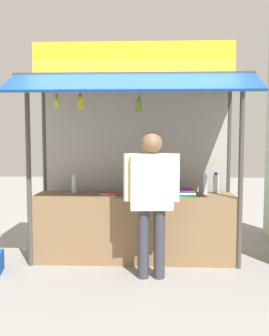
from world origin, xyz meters
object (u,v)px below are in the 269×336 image
Objects in this scene: water_bottle_mid_left at (205,184)px; water_bottle_back_right at (145,184)px; water_bottle_far_right at (168,184)px; banana_bunch_inner_right at (56,102)px; water_bottle_mid_right at (74,185)px; magazine_stack_front_right at (108,193)px; water_bottle_left at (136,185)px; banana_bunch_inner_left at (80,102)px; magazine_stack_far_left at (186,193)px; water_bottle_center at (216,183)px; vendor_person at (151,191)px; banana_bunch_rightmost at (139,106)px.

water_bottle_back_right is (-0.79, -0.08, 0.00)m from water_bottle_mid_left.
banana_bunch_inner_right is (-1.34, -0.40, 1.02)m from water_bottle_far_right.
water_bottle_far_right reaches higher than water_bottle_mid_right.
water_bottle_mid_right is 1.18m from banana_bunch_inner_right.
magazine_stack_front_right is 0.97× the size of banana_bunch_inner_right.
banana_bunch_inner_left is (-0.65, -0.40, 1.04)m from water_bottle_left.
magazine_stack_far_left is (1.48, -0.22, -0.07)m from water_bottle_mid_right.
water_bottle_left reaches higher than magazine_stack_front_right.
water_bottle_far_right is at bearing -5.54° from water_bottle_mid_right.
vendor_person reaches higher than water_bottle_center.
water_bottle_far_right is 0.19× the size of vendor_person.
banana_bunch_inner_left is at bearing -159.38° from water_bottle_far_right.
banana_bunch_rightmost reaches higher than water_bottle_far_right.
water_bottle_back_right is at bearing -174.27° from water_bottle_mid_left.
water_bottle_mid_left is 1.03× the size of magazine_stack_front_right.
banana_bunch_inner_left is (-0.69, 0.00, 0.04)m from banana_bunch_rightmost.
vendor_person reaches higher than water_bottle_back_right.
water_bottle_mid_left reaches higher than water_bottle_mid_right.
magazine_stack_front_right is 0.16× the size of vendor_person.
magazine_stack_far_left is 0.92× the size of banana_bunch_inner_left.
magazine_stack_far_left is at bearing -3.22° from magazine_stack_front_right.
water_bottle_left is 1.03× the size of magazine_stack_far_left.
water_bottle_mid_left is at bearing 6.80° from magazine_stack_front_right.
water_bottle_center is 0.96m from water_bottle_back_right.
banana_bunch_inner_left is at bearing -150.69° from water_bottle_back_right.
water_bottle_center is at bearing 8.70° from water_bottle_left.
banana_bunch_inner_right is at bearing 179.78° from banana_bunch_inner_left.
vendor_person is at bearing -128.73° from magazine_stack_far_left.
vendor_person is (0.56, -0.61, 0.12)m from magazine_stack_front_right.
water_bottle_back_right is at bearing -171.89° from water_bottle_center.
banana_bunch_inner_right reaches higher than water_bottle_mid_right.
banana_bunch_inner_left is at bearing -128.80° from magazine_stack_front_right.
banana_bunch_inner_left reaches higher than magazine_stack_front_right.
water_bottle_far_right is at bearing -167.55° from water_bottle_mid_left.
banana_bunch_rightmost is (0.05, -0.40, 1.00)m from water_bottle_left.
water_bottle_far_right is 1.11m from banana_bunch_rightmost.
banana_bunch_inner_right is at bearing -169.28° from magazine_stack_far_left.
banana_bunch_inner_right is at bearing -157.88° from water_bottle_back_right.
banana_bunch_inner_left is at bearing -148.32° from water_bottle_left.
banana_bunch_rightmost is 1.16× the size of banana_bunch_inner_left.
water_bottle_mid_right is 0.87× the size of water_bottle_back_right.
magazine_stack_far_left is 0.80× the size of banana_bunch_rightmost.
banana_bunch_inner_left is at bearing -69.57° from water_bottle_mid_right.
vendor_person reaches higher than water_bottle_left.
vendor_person reaches higher than water_bottle_far_right.
water_bottle_left is at bearing 31.68° from banana_bunch_inner_left.
water_bottle_mid_right is 0.96m from water_bottle_back_right.
water_bottle_center is at bearing 28.97° from banana_bunch_rightmost.
water_bottle_mid_right is 0.91× the size of magazine_stack_far_left.
water_bottle_mid_right is at bearing -41.06° from vendor_person.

